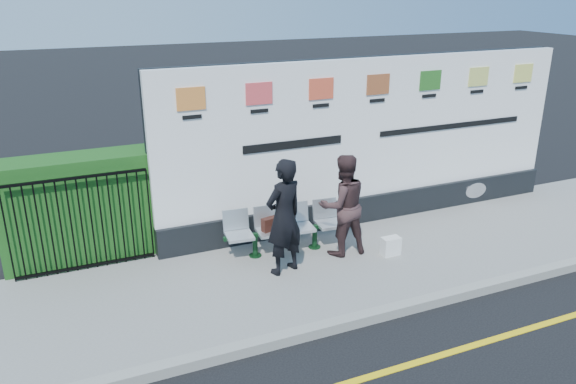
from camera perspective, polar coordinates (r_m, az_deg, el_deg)
The scene contains 12 objects.
ground at distance 7.88m, azimuth 19.85°, elevation -14.02°, with size 80.00×80.00×0.00m, color black.
pavement at distance 9.52m, azimuth 9.77°, elevation -6.37°, with size 14.00×3.00×0.12m, color gray.
kerb at distance 8.46m, azimuth 15.32°, elevation -10.38°, with size 14.00×0.18×0.14m, color gray.
yellow_line at distance 7.88m, azimuth 19.86°, elevation -13.99°, with size 14.00×0.10×0.01m, color yellow.
billboard at distance 10.34m, azimuth 8.52°, elevation 3.98°, with size 8.00×0.30×3.00m.
hedge at distance 9.46m, azimuth -20.49°, elevation -1.57°, with size 2.35×0.70×1.70m, color #1B5018.
railing at distance 9.07m, azimuth -20.23°, elevation -3.02°, with size 2.05×0.06×1.54m, color black, non-canonical shape.
bench at distance 9.29m, azimuth -0.27°, elevation -4.90°, with size 1.97×0.52×0.42m, color silver, non-canonical shape.
woman_left at distance 8.39m, azimuth -0.42°, elevation -2.55°, with size 0.66×0.43×1.82m, color black.
woman_right at distance 9.05m, azimuth 5.57°, elevation -1.33°, with size 0.82×0.64×1.69m, color #3C2727.
handbag_brown at distance 9.09m, azimuth -1.83°, elevation -3.27°, with size 0.28×0.12×0.22m, color black.
carrier_bag_white at distance 9.37m, azimuth 10.39°, elevation -5.43°, with size 0.31×0.18×0.31m, color white.
Camera 1 is at (-4.80, -4.55, 4.28)m, focal length 35.00 mm.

